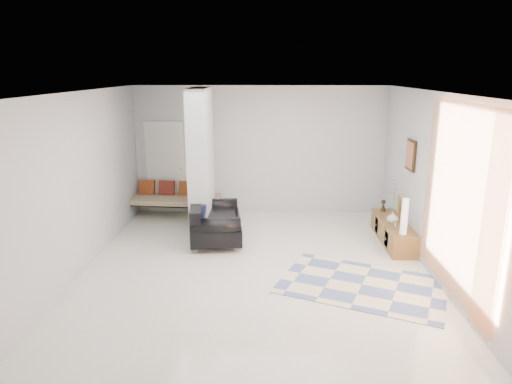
{
  "coord_description": "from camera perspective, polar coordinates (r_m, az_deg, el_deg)",
  "views": [
    {
      "loc": [
        0.19,
        -6.92,
        3.1
      ],
      "look_at": [
        -0.02,
        0.6,
        1.1
      ],
      "focal_mm": 32.0,
      "sensor_mm": 36.0,
      "label": 1
    }
  ],
  "objects": [
    {
      "name": "wall_right",
      "position": [
        7.58,
        21.32,
        0.91
      ],
      "size": [
        0.0,
        6.0,
        6.0
      ],
      "primitive_type": "plane",
      "rotation": [
        1.57,
        0.0,
        -1.57
      ],
      "color": "silver",
      "rests_on": "ground"
    },
    {
      "name": "ceiling",
      "position": [
        6.93,
        0.04,
        12.43
      ],
      "size": [
        6.0,
        6.0,
        0.0
      ],
      "primitive_type": "plane",
      "rotation": [
        3.14,
        0.0,
        0.0
      ],
      "color": "white",
      "rests_on": "wall_back"
    },
    {
      "name": "wall_art",
      "position": [
        8.58,
        18.79,
        4.39
      ],
      "size": [
        0.04,
        0.45,
        0.55
      ],
      "primitive_type": "cube",
      "color": "#321E0D",
      "rests_on": "wall_right"
    },
    {
      "name": "curtain",
      "position": [
        6.5,
        24.0,
        -1.13
      ],
      "size": [
        0.0,
        2.55,
        2.55
      ],
      "primitive_type": "plane",
      "rotation": [
        1.57,
        0.0,
        1.57
      ],
      "color": "#FF8743",
      "rests_on": "wall_right"
    },
    {
      "name": "vase",
      "position": [
        8.72,
        16.71,
        -3.04
      ],
      "size": [
        0.22,
        0.22,
        0.21
      ],
      "primitive_type": "imported",
      "rotation": [
        0.0,
        0.0,
        0.08
      ],
      "color": "silver",
      "rests_on": "media_console"
    },
    {
      "name": "bronze_figurine",
      "position": [
        9.38,
        15.62,
        -1.65
      ],
      "size": [
        0.12,
        0.12,
        0.23
      ],
      "primitive_type": null,
      "rotation": [
        0.0,
        0.0,
        0.03
      ],
      "color": "black",
      "rests_on": "media_console"
    },
    {
      "name": "loveseat",
      "position": [
        8.63,
        -5.43,
        -3.68
      ],
      "size": [
        1.08,
        1.64,
        0.76
      ],
      "rotation": [
        0.0,
        0.0,
        0.12
      ],
      "color": "silver",
      "rests_on": "floor"
    },
    {
      "name": "floor",
      "position": [
        7.59,
        0.04,
        -9.2
      ],
      "size": [
        6.0,
        6.0,
        0.0
      ],
      "primitive_type": "plane",
      "color": "silver",
      "rests_on": "ground"
    },
    {
      "name": "area_rug",
      "position": [
        7.13,
        13.11,
        -11.24
      ],
      "size": [
        2.78,
        2.36,
        0.01
      ],
      "primitive_type": "cube",
      "rotation": [
        0.0,
        0.0,
        -0.4
      ],
      "color": "beige",
      "rests_on": "floor"
    },
    {
      "name": "wall_front",
      "position": [
        4.28,
        -1.06,
        -8.52
      ],
      "size": [
        6.0,
        0.0,
        6.0
      ],
      "primitive_type": "plane",
      "rotation": [
        -1.57,
        0.0,
        0.0
      ],
      "color": "silver",
      "rests_on": "ground"
    },
    {
      "name": "cylinder_lamp",
      "position": [
        8.13,
        18.06,
        -2.92
      ],
      "size": [
        0.11,
        0.11,
        0.62
      ],
      "primitive_type": "cylinder",
      "color": "white",
      "rests_on": "media_console"
    },
    {
      "name": "partition_column",
      "position": [
        8.79,
        -6.88,
        3.66
      ],
      "size": [
        0.35,
        1.2,
        2.8
      ],
      "primitive_type": "cube",
      "color": "silver",
      "rests_on": "floor"
    },
    {
      "name": "media_console",
      "position": [
        8.89,
        16.78,
        -4.75
      ],
      "size": [
        0.45,
        1.72,
        0.8
      ],
      "color": "brown",
      "rests_on": "floor"
    },
    {
      "name": "wall_back",
      "position": [
        10.07,
        0.51,
        5.2
      ],
      "size": [
        6.0,
        0.0,
        6.0
      ],
      "primitive_type": "plane",
      "rotation": [
        1.57,
        0.0,
        0.0
      ],
      "color": "silver",
      "rests_on": "ground"
    },
    {
      "name": "hallway_door",
      "position": [
        10.36,
        -11.22,
        3.05
      ],
      "size": [
        0.85,
        0.06,
        2.04
      ],
      "primitive_type": "cube",
      "color": "silver",
      "rests_on": "floor"
    },
    {
      "name": "daybed",
      "position": [
        10.14,
        -10.47,
        -0.72
      ],
      "size": [
        2.05,
        1.02,
        0.77
      ],
      "rotation": [
        0.0,
        0.0,
        -0.09
      ],
      "color": "black",
      "rests_on": "floor"
    },
    {
      "name": "wall_left",
      "position": [
        7.71,
        -20.85,
        1.18
      ],
      "size": [
        0.0,
        6.0,
        6.0
      ],
      "primitive_type": "plane",
      "rotation": [
        1.57,
        0.0,
        1.57
      ],
      "color": "silver",
      "rests_on": "ground"
    }
  ]
}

